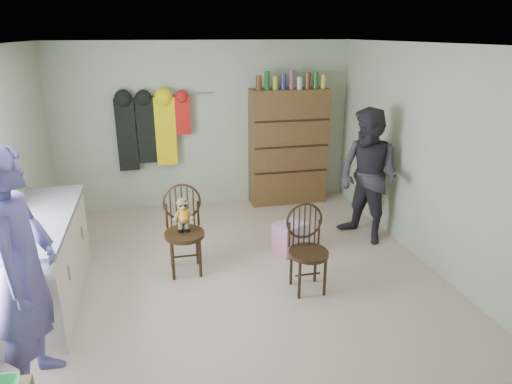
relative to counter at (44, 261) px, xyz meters
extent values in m
plane|color=beige|center=(1.95, 0.00, -0.47)|extent=(5.00, 5.00, 0.00)
plane|color=#B1BE9F|center=(1.95, 2.50, 0.78)|extent=(4.50, 0.00, 4.50)
plane|color=#B1BE9F|center=(4.20, 0.00, 0.78)|extent=(0.00, 5.00, 5.00)
plane|color=white|center=(1.95, 0.00, 2.03)|extent=(5.00, 5.00, 0.00)
cube|color=silver|center=(0.00, 0.00, -0.02)|extent=(0.60, 1.80, 0.90)
cube|color=slate|center=(0.00, 0.00, 0.45)|extent=(0.64, 1.86, 0.04)
cylinder|color=#99999E|center=(0.31, -0.45, 0.07)|extent=(0.02, 0.02, 0.14)
cylinder|color=#99999E|center=(0.31, 0.45, 0.07)|extent=(0.02, 0.02, 0.14)
cylinder|color=#312011|center=(1.40, 0.32, 0.00)|extent=(0.45, 0.45, 0.04)
cylinder|color=#312011|center=(1.25, 0.17, -0.25)|extent=(0.04, 0.04, 0.45)
cylinder|color=#312011|center=(1.55, 0.17, -0.25)|extent=(0.04, 0.04, 0.45)
cylinder|color=#312011|center=(1.26, 0.48, -0.25)|extent=(0.04, 0.04, 0.45)
cylinder|color=#312011|center=(1.55, 0.47, -0.25)|extent=(0.04, 0.04, 0.45)
torus|color=#312011|center=(1.40, 0.49, 0.32)|extent=(0.44, 0.03, 0.44)
cylinder|color=#312011|center=(1.23, 0.49, 0.17)|extent=(0.03, 0.03, 0.30)
cylinder|color=#312011|center=(1.58, 0.48, 0.17)|extent=(0.03, 0.03, 0.30)
cylinder|color=gold|center=(1.40, 0.34, 0.23)|extent=(0.12, 0.12, 0.12)
cylinder|color=#475128|center=(1.40, 0.34, 0.11)|extent=(0.07, 0.07, 0.18)
sphere|color=#9E7042|center=(1.40, 0.34, 0.34)|extent=(0.11, 0.11, 0.11)
cylinder|color=#475128|center=(1.40, 0.34, 0.39)|extent=(0.10, 0.10, 0.04)
cube|color=black|center=(1.40, 0.28, 0.35)|extent=(0.08, 0.01, 0.02)
cylinder|color=#312011|center=(2.63, -0.37, -0.04)|extent=(0.42, 0.42, 0.04)
cylinder|color=#312011|center=(2.49, -0.50, -0.26)|extent=(0.03, 0.03, 0.41)
cylinder|color=#312011|center=(2.77, -0.50, -0.26)|extent=(0.03, 0.03, 0.41)
cylinder|color=#312011|center=(2.49, -0.22, -0.26)|extent=(0.03, 0.03, 0.41)
cylinder|color=#312011|center=(2.77, -0.22, -0.26)|extent=(0.03, 0.03, 0.41)
torus|color=#312011|center=(2.63, -0.20, 0.26)|extent=(0.40, 0.03, 0.40)
cylinder|color=#312011|center=(2.47, -0.21, 0.12)|extent=(0.03, 0.03, 0.28)
cylinder|color=#312011|center=(2.80, -0.21, 0.12)|extent=(0.03, 0.03, 0.28)
cube|color=pink|center=(2.71, 0.52, -0.28)|extent=(0.46, 0.41, 0.39)
imported|color=#554F92|center=(0.16, -1.18, 0.49)|extent=(0.50, 0.73, 1.92)
imported|color=#2D2B33|center=(3.78, 0.68, 0.40)|extent=(0.96, 1.05, 1.74)
cube|color=brown|center=(3.20, 2.30, 0.43)|extent=(1.20, 0.38, 1.80)
cube|color=#312011|center=(3.20, 2.11, 0.08)|extent=(1.16, 0.02, 0.03)
cube|color=#312011|center=(3.20, 2.11, 0.48)|extent=(1.16, 0.02, 0.03)
cube|color=#312011|center=(3.20, 2.11, 0.88)|extent=(1.16, 0.02, 0.03)
cylinder|color=#592D14|center=(2.70, 2.20, 1.43)|extent=(0.09, 0.09, 0.21)
cylinder|color=#19591E|center=(2.82, 2.20, 1.46)|extent=(0.08, 0.08, 0.27)
cylinder|color=#A59933|center=(2.95, 2.20, 1.43)|extent=(0.08, 0.08, 0.20)
cylinder|color=navy|center=(3.07, 2.20, 1.44)|extent=(0.08, 0.08, 0.22)
cylinder|color=#8C3F59|center=(3.20, 2.20, 1.47)|extent=(0.07, 0.07, 0.28)
cylinder|color=#B2B2B7|center=(3.32, 2.20, 1.42)|extent=(0.09, 0.09, 0.18)
cylinder|color=#592D14|center=(3.45, 2.20, 1.45)|extent=(0.08, 0.08, 0.24)
cylinder|color=#19591E|center=(3.57, 2.20, 1.45)|extent=(0.07, 0.07, 0.25)
cylinder|color=#A59933|center=(3.70, 2.20, 1.43)|extent=(0.09, 0.09, 0.21)
cylinder|color=#99999E|center=(1.55, 2.44, 1.28)|extent=(1.00, 0.02, 0.02)
cube|color=black|center=(0.77, 2.38, 0.72)|extent=(0.28, 0.10, 1.05)
cube|color=black|center=(1.05, 2.38, 0.77)|extent=(0.26, 0.10, 0.95)
cube|color=yellow|center=(1.33, 2.38, 0.75)|extent=(0.30, 0.10, 1.00)
cube|color=red|center=(1.59, 2.38, 0.97)|extent=(0.22, 0.10, 0.55)
camera|label=1|loc=(1.15, -4.40, 2.14)|focal=32.00mm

